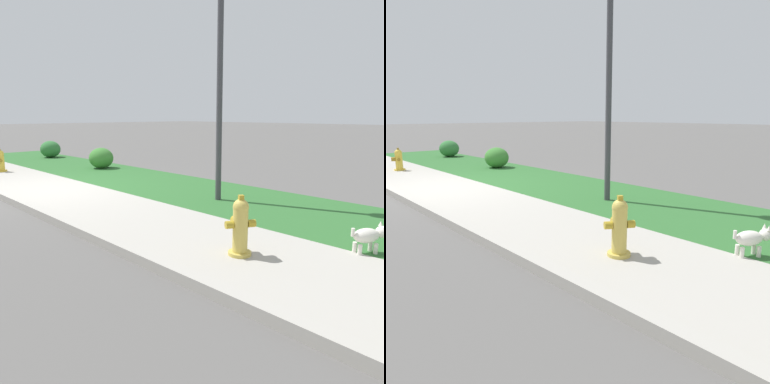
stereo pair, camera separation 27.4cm
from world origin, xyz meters
The scene contains 10 objects.
ground_plane centered at (0.00, 0.00, 0.00)m, with size 120.00×120.00×0.00m, color #5B5956.
sidewalk_pavement centered at (0.00, 0.00, 0.01)m, with size 18.00×1.90×0.01m, color #ADA89E.
grass_verge centered at (0.00, 2.20, 0.00)m, with size 18.00×2.51×0.01m, color #2D662D.
street_curb centered at (0.00, -1.03, 0.06)m, with size 18.00×0.16×0.12m, color #ADA89E.
fire_hydrant_across_street centered at (5.37, -0.09, 0.34)m, with size 0.33×0.35×0.72m.
fire_hydrant_at_driveway centered at (-3.44, 0.12, 0.31)m, with size 0.38×0.36×0.66m.
small_white_dog centered at (6.39, 1.05, 0.21)m, with size 0.34×0.43×0.37m.
street_lamp centered at (3.26, 1.89, 2.95)m, with size 0.32×0.32×4.43m.
shrub_bush_mid_verge centered at (-6.04, 2.73, 0.31)m, with size 0.74×0.74×0.63m.
shrub_bush_near_lamp centered at (-2.10, 2.57, 0.31)m, with size 0.73×0.73×0.62m.
Camera 2 is at (8.12, -3.15, 1.61)m, focal length 35.00 mm.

